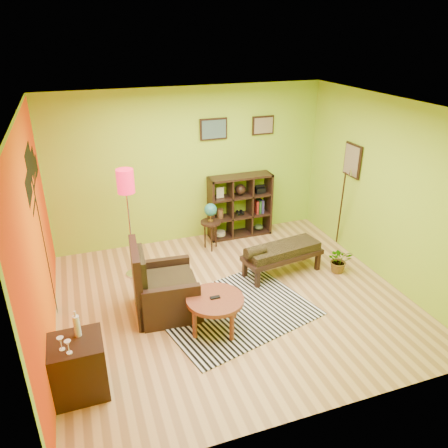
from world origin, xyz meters
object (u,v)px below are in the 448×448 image
object	(u,v)px
armchair	(162,292)
side_cabinet	(79,367)
coffee_table	(215,302)
cube_shelf	(241,206)
floor_lamp	(126,191)
globe_table	(211,215)
potted_plant	(339,263)
bench	(281,252)

from	to	relation	value
armchair	side_cabinet	bearing A→B (deg)	-135.03
side_cabinet	coffee_table	bearing A→B (deg)	18.07
side_cabinet	cube_shelf	bearing A→B (deg)	45.13
floor_lamp	coffee_table	bearing A→B (deg)	-64.80
globe_table	potted_plant	distance (m)	2.33
armchair	potted_plant	world-z (taller)	armchair
side_cabinet	bench	bearing A→B (deg)	25.98
coffee_table	potted_plant	world-z (taller)	coffee_table
globe_table	bench	bearing A→B (deg)	-56.80
potted_plant	floor_lamp	bearing A→B (deg)	162.16
coffee_table	floor_lamp	xyz separation A→B (m)	(-0.82, 1.74, 1.05)
side_cabinet	cube_shelf	distance (m)	4.42
floor_lamp	globe_table	bearing A→B (deg)	17.24
coffee_table	side_cabinet	distance (m)	1.85
coffee_table	side_cabinet	world-z (taller)	side_cabinet
coffee_table	side_cabinet	size ratio (longest dim) A/B	0.77
side_cabinet	floor_lamp	world-z (taller)	floor_lamp
side_cabinet	floor_lamp	xyz separation A→B (m)	(0.94, 2.31, 1.11)
side_cabinet	cube_shelf	xyz separation A→B (m)	(3.11, 3.13, 0.26)
floor_lamp	bench	bearing A→B (deg)	-18.54
armchair	potted_plant	bearing A→B (deg)	2.15
cube_shelf	potted_plant	size ratio (longest dim) A/B	2.75
globe_table	bench	size ratio (longest dim) A/B	0.63
cube_shelf	potted_plant	distance (m)	2.15
bench	potted_plant	bearing A→B (deg)	-16.16
armchair	globe_table	xyz separation A→B (m)	(1.23, 1.59, 0.34)
coffee_table	bench	bearing A→B (deg)	34.37
floor_lamp	cube_shelf	xyz separation A→B (m)	(2.18, 0.82, -0.85)
armchair	cube_shelf	world-z (taller)	cube_shelf
cube_shelf	bench	distance (m)	1.59
potted_plant	globe_table	bearing A→B (deg)	139.47
armchair	floor_lamp	size ratio (longest dim) A/B	0.59
side_cabinet	cube_shelf	size ratio (longest dim) A/B	0.83
side_cabinet	globe_table	distance (m)	3.67
bench	side_cabinet	bearing A→B (deg)	-154.02
cube_shelf	side_cabinet	bearing A→B (deg)	-134.87
armchair	globe_table	world-z (taller)	armchair
floor_lamp	globe_table	distance (m)	1.72
coffee_table	armchair	world-z (taller)	armchair
coffee_table	globe_table	bearing A→B (deg)	73.61
armchair	coffee_table	bearing A→B (deg)	-45.68
coffee_table	potted_plant	xyz separation A→B (m)	(2.38, 0.71, -0.23)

